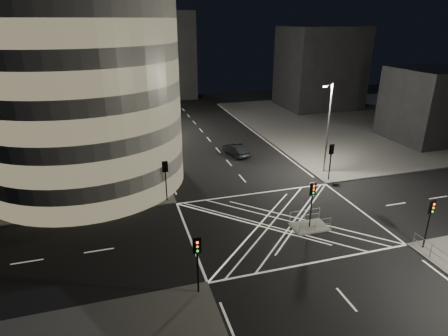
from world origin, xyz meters
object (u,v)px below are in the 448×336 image
object	(u,v)px
central_island	(309,227)
traffic_signal_nl	(197,255)
street_lamp_left_far	(137,99)
street_lamp_right_far	(328,126)
traffic_signal_nr	(430,215)
street_lamp_left_near	(151,132)
traffic_signal_fl	(165,173)
traffic_signal_fr	(331,155)
traffic_signal_island	(312,197)
sedan	(236,150)

from	to	relation	value
central_island	traffic_signal_nl	xyz separation A→B (m)	(-10.80, -5.30, 2.84)
street_lamp_left_far	street_lamp_right_far	distance (m)	28.23
street_lamp_left_far	central_island	bearing A→B (deg)	-70.05
central_island	traffic_signal_nr	xyz separation A→B (m)	(6.80, -5.30, 2.84)
street_lamp_left_far	street_lamp_left_near	bearing A→B (deg)	-90.00
traffic_signal_fl	street_lamp_left_far	xyz separation A→B (m)	(-0.64, 23.20, 2.63)
traffic_signal_nr	street_lamp_right_far	size ratio (longest dim) A/B	0.40
street_lamp_left_near	street_lamp_left_far	world-z (taller)	same
traffic_signal_fr	traffic_signal_island	world-z (taller)	same
traffic_signal_nl	sedan	size ratio (longest dim) A/B	0.87
traffic_signal_nr	sedan	xyz separation A→B (m)	(-7.15, 24.12, -2.16)
central_island	traffic_signal_island	xyz separation A→B (m)	(0.00, 0.00, 2.84)
traffic_signal_nl	street_lamp_left_near	world-z (taller)	street_lamp_left_near
street_lamp_left_near	street_lamp_right_far	world-z (taller)	same
traffic_signal_island	street_lamp_left_far	world-z (taller)	street_lamp_left_far
traffic_signal_fr	street_lamp_left_far	distance (m)	29.63
traffic_signal_nr	street_lamp_left_near	distance (m)	26.32
traffic_signal_fl	traffic_signal_nr	world-z (taller)	same
traffic_signal_nl	sedan	xyz separation A→B (m)	(10.45, 24.12, -2.16)
traffic_signal_nl	traffic_signal_island	size ratio (longest dim) A/B	1.00
traffic_signal_nr	street_lamp_left_near	xyz separation A→B (m)	(-18.24, 18.80, 2.63)
central_island	street_lamp_left_near	size ratio (longest dim) A/B	0.30
central_island	traffic_signal_nr	bearing A→B (deg)	-37.93
traffic_signal_nl	traffic_signal_island	xyz separation A→B (m)	(10.80, 5.30, 0.00)
central_island	traffic_signal_nl	world-z (taller)	traffic_signal_nl
traffic_signal_nr	traffic_signal_island	size ratio (longest dim) A/B	1.00
sedan	street_lamp_left_near	bearing A→B (deg)	14.60
street_lamp_left_near	street_lamp_right_far	distance (m)	19.11
traffic_signal_island	sedan	size ratio (longest dim) A/B	0.87
street_lamp_right_far	sedan	size ratio (longest dim) A/B	2.17
traffic_signal_fr	street_lamp_left_near	distance (m)	19.14
street_lamp_right_far	traffic_signal_nl	bearing A→B (deg)	-139.09
traffic_signal_fr	street_lamp_right_far	size ratio (longest dim) A/B	0.40
traffic_signal_fl	sedan	xyz separation A→B (m)	(10.45, 10.52, -2.16)
traffic_signal_island	street_lamp_right_far	world-z (taller)	street_lamp_right_far
sedan	traffic_signal_fr	bearing A→B (deg)	113.18
traffic_signal_nl	traffic_signal_fr	xyz separation A→B (m)	(17.60, 13.60, 0.00)
traffic_signal_nl	street_lamp_left_far	distance (m)	36.90
traffic_signal_fl	street_lamp_left_near	size ratio (longest dim) A/B	0.40
traffic_signal_fl	street_lamp_left_near	xyz separation A→B (m)	(-0.64, 5.20, 2.63)
traffic_signal_fl	traffic_signal_nl	world-z (taller)	same
traffic_signal_fr	sedan	size ratio (longest dim) A/B	0.87
street_lamp_left_near	sedan	size ratio (longest dim) A/B	2.17
traffic_signal_island	sedan	distance (m)	18.95
central_island	traffic_signal_fl	size ratio (longest dim) A/B	0.75
traffic_signal_fr	sedan	distance (m)	12.90
street_lamp_left_far	traffic_signal_island	bearing A→B (deg)	-70.05
central_island	street_lamp_right_far	world-z (taller)	street_lamp_right_far
street_lamp_left_near	traffic_signal_nr	bearing A→B (deg)	-45.87
traffic_signal_fl	sedan	size ratio (longest dim) A/B	0.87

